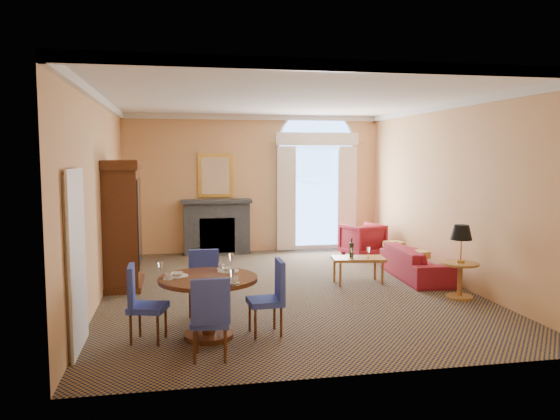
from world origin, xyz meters
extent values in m
plane|color=#111637|center=(0.00, 0.00, 0.00)|extent=(7.50, 7.50, 0.00)
cube|color=tan|center=(0.00, 3.75, 1.60)|extent=(6.00, 0.04, 3.20)
cube|color=tan|center=(-3.00, 0.00, 1.60)|extent=(0.04, 7.50, 3.20)
cube|color=tan|center=(3.00, 0.00, 1.60)|extent=(0.04, 7.50, 3.20)
cube|color=silver|center=(0.00, 0.00, 3.20)|extent=(6.00, 7.50, 0.04)
cube|color=silver|center=(0.00, 0.00, 3.14)|extent=(6.00, 7.50, 0.12)
cube|color=silver|center=(-2.96, -2.40, 1.03)|extent=(0.08, 0.90, 2.06)
cube|color=#393E43|center=(-0.90, 3.55, 0.60)|extent=(1.50, 0.40, 1.20)
cube|color=#393E43|center=(-0.90, 3.52, 1.24)|extent=(1.60, 0.46, 0.08)
cube|color=gold|center=(-0.90, 3.72, 1.80)|extent=(0.80, 0.04, 1.00)
cube|color=silver|center=(-0.90, 3.70, 1.80)|extent=(0.64, 0.02, 0.84)
cube|color=silver|center=(1.50, 3.73, 1.25)|extent=(1.90, 0.04, 2.50)
cube|color=#81A2D8|center=(1.50, 3.72, 1.25)|extent=(1.70, 0.02, 2.30)
cylinder|color=silver|center=(1.50, 3.73, 2.50)|extent=(1.90, 0.04, 1.90)
cube|color=beige|center=(0.75, 3.61, 1.25)|extent=(0.45, 0.06, 2.45)
cube|color=beige|center=(2.25, 3.61, 1.25)|extent=(0.45, 0.06, 2.45)
cube|color=beige|center=(1.50, 3.61, 2.65)|extent=(2.00, 0.08, 0.30)
cube|color=#3D1D0D|center=(-2.72, 0.63, 1.01)|extent=(0.56, 1.01, 2.03)
cube|color=#3D1D0D|center=(-2.72, 0.63, 2.11)|extent=(0.63, 1.11, 0.16)
cube|color=#3D1D0D|center=(-2.72, 0.63, 0.05)|extent=(0.63, 1.11, 0.10)
cylinder|color=#3D1D0D|center=(-1.44, -2.29, 0.75)|extent=(1.23, 1.23, 0.05)
cylinder|color=#3D1D0D|center=(-1.44, -2.29, 0.36)|extent=(0.16, 0.16, 0.72)
cylinder|color=#3D1D0D|center=(-1.44, -2.29, 0.03)|extent=(0.61, 0.61, 0.06)
cylinder|color=white|center=(-1.17, -2.01, 0.78)|extent=(0.28, 0.28, 0.01)
imported|color=white|center=(-1.17, -2.01, 0.80)|extent=(0.15, 0.15, 0.04)
imported|color=white|center=(-1.24, -1.84, 0.82)|extent=(0.09, 0.09, 0.07)
cylinder|color=white|center=(-1.82, -2.19, 0.78)|extent=(0.28, 0.28, 0.01)
imported|color=white|center=(-1.82, -2.19, 0.80)|extent=(0.15, 0.15, 0.04)
imported|color=white|center=(-1.93, -2.33, 0.82)|extent=(0.09, 0.09, 0.07)
cylinder|color=white|center=(-1.34, -2.66, 0.78)|extent=(0.28, 0.28, 0.01)
imported|color=white|center=(-1.34, -2.66, 0.80)|extent=(0.15, 0.15, 0.04)
imported|color=white|center=(-1.16, -2.68, 0.82)|extent=(0.09, 0.09, 0.07)
cube|color=#27389D|center=(-1.45, -1.51, 0.42)|extent=(0.52, 0.52, 0.07)
cube|color=#27389D|center=(-1.45, -1.32, 0.70)|extent=(0.42, 0.07, 0.50)
cylinder|color=#3D1D0D|center=(-1.33, -1.31, 0.19)|extent=(0.03, 0.03, 0.39)
cylinder|color=#3D1D0D|center=(-1.65, -1.39, 0.19)|extent=(0.03, 0.03, 0.39)
cylinder|color=#3D1D0D|center=(-1.24, -1.63, 0.19)|extent=(0.03, 0.03, 0.39)
cylinder|color=#3D1D0D|center=(-1.56, -1.71, 0.19)|extent=(0.03, 0.03, 0.39)
cube|color=#27389D|center=(-1.46, -2.98, 0.42)|extent=(0.47, 0.47, 0.07)
cube|color=#27389D|center=(-1.47, -3.18, 0.70)|extent=(0.42, 0.08, 0.50)
cylinder|color=#3D1D0D|center=(-1.65, -3.13, 0.19)|extent=(0.03, 0.03, 0.39)
cylinder|color=#3D1D0D|center=(-1.32, -3.17, 0.19)|extent=(0.03, 0.03, 0.39)
cylinder|color=#3D1D0D|center=(-1.61, -2.80, 0.19)|extent=(0.03, 0.03, 0.39)
cylinder|color=#3D1D0D|center=(-1.28, -2.84, 0.19)|extent=(0.03, 0.03, 0.39)
cube|color=#27389D|center=(-0.73, -2.28, 0.42)|extent=(0.45, 0.45, 0.07)
cube|color=#27389D|center=(-0.54, -2.28, 0.70)|extent=(0.07, 0.42, 0.50)
cylinder|color=#3D1D0D|center=(-0.55, -2.43, 0.19)|extent=(0.03, 0.03, 0.39)
cylinder|color=#3D1D0D|center=(-0.58, -2.10, 0.19)|extent=(0.03, 0.03, 0.39)
cylinder|color=#3D1D0D|center=(-0.88, -2.46, 0.19)|extent=(0.03, 0.03, 0.39)
cylinder|color=#3D1D0D|center=(-0.91, -2.13, 0.19)|extent=(0.03, 0.03, 0.39)
cube|color=#27389D|center=(-2.17, -2.28, 0.42)|extent=(0.52, 0.52, 0.07)
cube|color=#27389D|center=(-2.36, -2.28, 0.70)|extent=(0.07, 0.42, 0.50)
cylinder|color=#3D1D0D|center=(-2.29, -2.08, 0.19)|extent=(0.03, 0.03, 0.39)
cylinder|color=#3D1D0D|center=(-2.37, -2.40, 0.19)|extent=(0.03, 0.03, 0.39)
cylinder|color=#3D1D0D|center=(-1.97, -2.17, 0.19)|extent=(0.03, 0.03, 0.39)
cylinder|color=#3D1D0D|center=(-2.06, -2.49, 0.19)|extent=(0.03, 0.03, 0.39)
imported|color=maroon|center=(2.55, 0.34, 0.29)|extent=(0.89, 2.02, 0.58)
imported|color=maroon|center=(2.29, 2.60, 0.37)|extent=(1.02, 1.03, 0.75)
cube|color=#A36B30|center=(1.35, 0.16, 0.44)|extent=(0.98, 0.64, 0.05)
cylinder|color=#A36B30|center=(0.97, -0.02, 0.20)|extent=(0.04, 0.04, 0.41)
cylinder|color=#A36B30|center=(1.74, -0.02, 0.20)|extent=(0.04, 0.04, 0.41)
cylinder|color=#A36B30|center=(0.97, 0.34, 0.20)|extent=(0.04, 0.04, 0.41)
cylinder|color=#A36B30|center=(1.74, 0.34, 0.20)|extent=(0.04, 0.04, 0.41)
cylinder|color=#A36B30|center=(2.60, -1.13, 0.56)|extent=(0.58, 0.58, 0.04)
cylinder|color=#A36B30|center=(2.60, -1.13, 0.27)|extent=(0.08, 0.08, 0.54)
cylinder|color=#A36B30|center=(2.60, -1.13, 0.02)|extent=(0.42, 0.42, 0.04)
camera|label=1|loc=(-1.82, -8.95, 2.27)|focal=35.00mm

